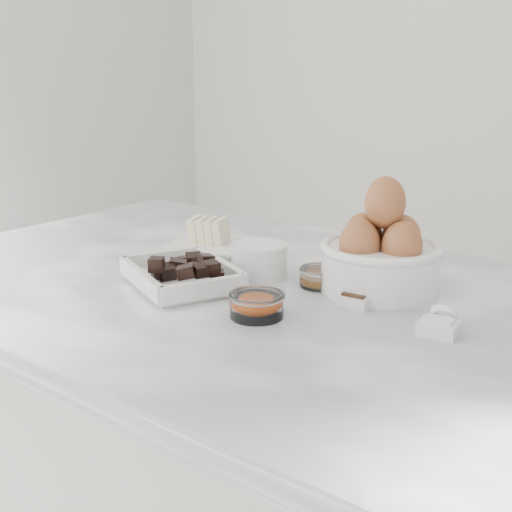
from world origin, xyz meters
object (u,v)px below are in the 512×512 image
(sugar_ramekin, at_px, (259,259))
(honey_bowl, at_px, (321,277))
(zest_bowl, at_px, (257,304))
(chocolate_dish, at_px, (182,272))
(salt_spoon, at_px, (440,324))
(vanilla_spoon, at_px, (357,297))
(butter_plate, at_px, (210,238))
(egg_bowl, at_px, (381,254))

(sugar_ramekin, relative_size, honey_bowl, 1.31)
(zest_bowl, bearing_deg, honey_bowl, 92.14)
(sugar_ramekin, height_order, zest_bowl, sugar_ramekin)
(chocolate_dish, distance_m, honey_bowl, 0.23)
(zest_bowl, height_order, salt_spoon, salt_spoon)
(vanilla_spoon, relative_size, salt_spoon, 0.89)
(butter_plate, distance_m, honey_bowl, 0.30)
(chocolate_dish, distance_m, egg_bowl, 0.32)
(honey_bowl, bearing_deg, butter_plate, 169.18)
(sugar_ramekin, height_order, honey_bowl, sugar_ramekin)
(egg_bowl, relative_size, zest_bowl, 2.34)
(egg_bowl, relative_size, honey_bowl, 2.65)
(sugar_ramekin, height_order, egg_bowl, egg_bowl)
(butter_plate, distance_m, vanilla_spoon, 0.40)
(sugar_ramekin, bearing_deg, butter_plate, 157.00)
(butter_plate, bearing_deg, vanilla_spoon, -14.03)
(zest_bowl, distance_m, salt_spoon, 0.25)
(chocolate_dish, xyz_separation_m, zest_bowl, (0.19, -0.04, -0.00))
(butter_plate, bearing_deg, sugar_ramekin, -23.00)
(honey_bowl, distance_m, vanilla_spoon, 0.10)
(sugar_ramekin, bearing_deg, zest_bowl, -52.48)
(honey_bowl, bearing_deg, vanilla_spoon, -23.57)
(butter_plate, xyz_separation_m, sugar_ramekin, (0.18, -0.08, 0.01))
(chocolate_dish, relative_size, zest_bowl, 2.92)
(vanilla_spoon, distance_m, salt_spoon, 0.15)
(chocolate_dish, relative_size, vanilla_spoon, 3.90)
(honey_bowl, bearing_deg, salt_spoon, -15.85)
(butter_plate, distance_m, sugar_ramekin, 0.20)
(honey_bowl, height_order, zest_bowl, zest_bowl)
(salt_spoon, bearing_deg, chocolate_dish, -170.45)
(vanilla_spoon, xyz_separation_m, salt_spoon, (0.14, -0.03, 0.00))
(chocolate_dish, distance_m, vanilla_spoon, 0.29)
(honey_bowl, bearing_deg, egg_bowl, 25.80)
(chocolate_dish, xyz_separation_m, honey_bowl, (0.18, 0.14, -0.01))
(egg_bowl, bearing_deg, chocolate_dish, -145.97)
(butter_plate, relative_size, zest_bowl, 2.23)
(butter_plate, bearing_deg, salt_spoon, -13.09)
(chocolate_dish, distance_m, salt_spoon, 0.42)
(chocolate_dish, bearing_deg, butter_plate, 120.54)
(butter_plate, relative_size, salt_spoon, 2.67)
(chocolate_dish, bearing_deg, salt_spoon, 9.55)
(sugar_ramekin, distance_m, vanilla_spoon, 0.21)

